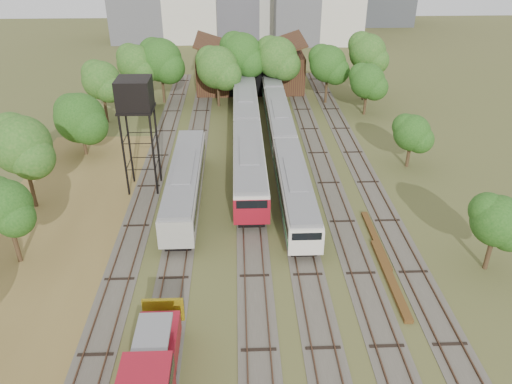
{
  "coord_description": "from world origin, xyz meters",
  "views": [
    {
      "loc": [
        -3.03,
        -19.02,
        23.53
      ],
      "look_at": [
        -1.55,
        18.94,
        2.5
      ],
      "focal_mm": 35.0,
      "sensor_mm": 36.0,
      "label": 1
    }
  ],
  "objects_px": {
    "shunter_locomotive": "(152,369)",
    "water_tower": "(135,97)",
    "railcar_green_set": "(279,121)",
    "railcar_red_set": "(247,133)"
  },
  "relations": [
    {
      "from": "shunter_locomotive",
      "to": "water_tower",
      "type": "distance_m",
      "value": 25.75
    },
    {
      "from": "railcar_green_set",
      "to": "water_tower",
      "type": "relative_size",
      "value": 4.74
    },
    {
      "from": "railcar_red_set",
      "to": "shunter_locomotive",
      "type": "distance_m",
      "value": 33.55
    },
    {
      "from": "shunter_locomotive",
      "to": "water_tower",
      "type": "height_order",
      "value": "water_tower"
    },
    {
      "from": "railcar_red_set",
      "to": "shunter_locomotive",
      "type": "xyz_separation_m",
      "value": [
        -6.0,
        -33.01,
        -0.35
      ]
    },
    {
      "from": "railcar_green_set",
      "to": "water_tower",
      "type": "bearing_deg",
      "value": -137.29
    },
    {
      "from": "railcar_green_set",
      "to": "shunter_locomotive",
      "type": "height_order",
      "value": "shunter_locomotive"
    },
    {
      "from": "railcar_red_set",
      "to": "shunter_locomotive",
      "type": "bearing_deg",
      "value": -100.3
    },
    {
      "from": "railcar_red_set",
      "to": "railcar_green_set",
      "type": "xyz_separation_m",
      "value": [
        4.0,
        4.4,
        -0.24
      ]
    },
    {
      "from": "water_tower",
      "to": "railcar_red_set",
      "type": "bearing_deg",
      "value": 40.5
    }
  ]
}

